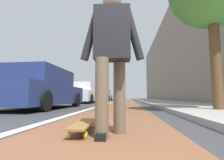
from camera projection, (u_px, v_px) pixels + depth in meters
ground_plane at (123, 104)px, 11.00m from camera, size 80.00×80.00×0.00m
bike_lane_paint at (126, 100)px, 24.87m from camera, size 56.00×1.82×0.00m
lane_stripe_white at (117, 101)px, 21.01m from camera, size 52.00×0.16×0.01m
sidewalk_curb at (153, 101)px, 18.65m from camera, size 52.00×3.20×0.11m
building_facade at (167, 61)px, 22.90m from camera, size 40.00×1.20×10.62m
skateboard at (84, 124)px, 2.00m from camera, size 0.85×0.24×0.11m
skater_person at (112, 50)px, 1.90m from camera, size 0.47×0.72×1.64m
parked_car_near at (42, 90)px, 6.29m from camera, size 4.46×1.98×1.46m
parked_car_mid at (84, 93)px, 12.60m from camera, size 4.51×1.87×1.47m
parked_car_far at (97, 94)px, 18.24m from camera, size 4.48×2.02×1.50m
parked_car_end at (104, 95)px, 24.43m from camera, size 4.37×2.04×1.47m
traffic_light at (115, 77)px, 22.70m from camera, size 0.33×0.28×4.49m
pedestrian_distant at (102, 91)px, 12.94m from camera, size 0.44×0.69×1.57m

